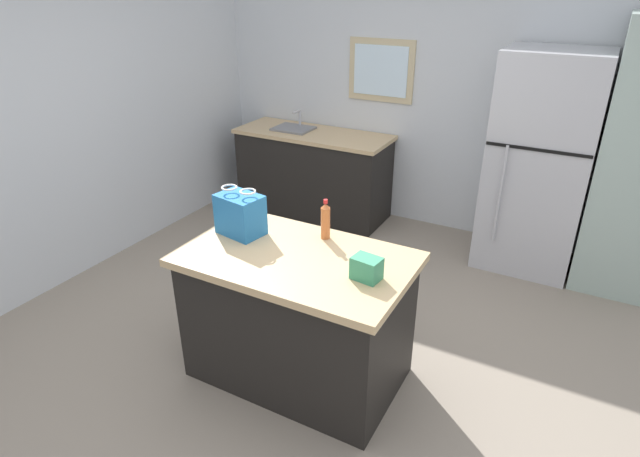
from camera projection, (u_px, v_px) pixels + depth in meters
ground at (308, 361)px, 3.57m from camera, size 6.20×6.20×0.00m
back_wall at (439, 92)px, 5.02m from camera, size 4.80×0.13×2.72m
left_wall at (35, 122)px, 4.01m from camera, size 0.10×5.17×2.72m
kitchen_island at (297, 316)px, 3.28m from camera, size 1.37×0.84×0.88m
refrigerator at (539, 164)px, 4.42m from camera, size 0.80×0.74×1.87m
tall_cabinet at (639, 161)px, 4.06m from camera, size 0.58×0.66×2.14m
sink_counter at (313, 172)px, 5.63m from camera, size 1.64×0.63×1.09m
shopping_bag at (240, 214)px, 3.30m from camera, size 0.31×0.25×0.31m
small_box at (367, 268)px, 2.83m from camera, size 0.17×0.13×0.13m
bottle at (325, 221)px, 3.25m from camera, size 0.06×0.06×0.26m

